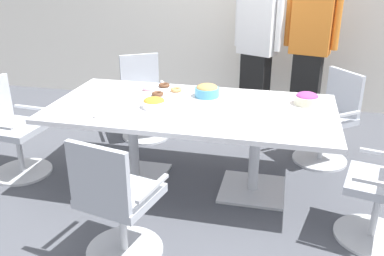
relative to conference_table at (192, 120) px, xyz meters
name	(u,v)px	position (x,y,z in m)	size (l,w,h in m)	color
ground_plane	(192,184)	(0.00, 0.00, -0.63)	(10.00, 10.00, 0.01)	#4C4F56
conference_table	(192,120)	(0.00, 0.00, 0.00)	(2.40, 1.20, 0.75)	silver
office_chair_0	(328,122)	(1.20, 0.78, -0.22)	(0.76, 0.76, 0.91)	silver
office_chair_1	(144,101)	(-0.79, 0.98, -0.22)	(0.74, 0.74, 0.91)	silver
office_chair_2	(12,133)	(-1.68, -0.17, -0.22)	(0.58, 0.58, 0.91)	silver
office_chair_3	(117,206)	(-0.26, -1.09, -0.22)	(0.64, 0.64, 0.91)	silver
person_standing_0	(257,47)	(0.38, 1.73, 0.30)	(0.59, 0.38, 1.77)	black
person_standing_1	(310,46)	(0.99, 1.69, 0.35)	(0.61, 0.32, 1.86)	black
snack_bowl_candy_mix	(307,99)	(0.95, 0.27, 0.18)	(0.21, 0.21, 0.11)	beige
snack_bowl_cookies	(207,90)	(0.07, 0.29, 0.18)	(0.22, 0.22, 0.12)	#4C9EC6
snack_bowl_chips_orange	(154,103)	(-0.30, -0.10, 0.17)	(0.20, 0.20, 0.09)	white
donut_platter	(162,90)	(-0.37, 0.32, 0.14)	(0.38, 0.38, 0.04)	white
napkin_pile	(108,113)	(-0.60, -0.37, 0.15)	(0.16, 0.16, 0.05)	white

